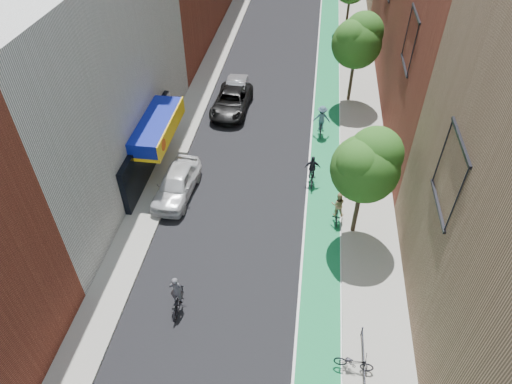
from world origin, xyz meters
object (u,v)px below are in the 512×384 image
at_px(parked_car_black, 231,101).
at_px(parked_car_silver, 236,90).
at_px(cyclist_lane_far, 321,122).
at_px(cyclist_lead, 177,298).
at_px(cyclist_lane_near, 337,209).
at_px(cyclist_lane_mid, 312,174).
at_px(parked_car_white, 177,184).

distance_m(parked_car_black, parked_car_silver, 1.73).
bearing_deg(parked_car_silver, cyclist_lane_far, -33.73).
relative_size(cyclist_lead, cyclist_lane_near, 1.05).
bearing_deg(cyclist_lane_mid, cyclist_lane_far, -96.02).
height_order(parked_car_white, cyclist_lane_far, cyclist_lane_far).
bearing_deg(parked_car_silver, parked_car_black, -94.56).
xyz_separation_m(parked_car_silver, cyclist_lane_mid, (6.20, -9.36, -0.01)).
height_order(cyclist_lane_near, cyclist_lane_mid, cyclist_lane_near).
relative_size(parked_car_silver, cyclist_lane_near, 2.23).
bearing_deg(cyclist_lane_near, cyclist_lane_mid, -64.37).
xyz_separation_m(parked_car_white, parked_car_black, (1.54, 9.75, -0.07)).
relative_size(parked_car_black, parked_car_silver, 1.25).
bearing_deg(cyclist_lane_mid, parked_car_silver, -58.30).
distance_m(parked_car_silver, cyclist_lead, 19.16).
bearing_deg(cyclist_lead, cyclist_lane_mid, -123.31).
distance_m(parked_car_black, cyclist_lane_far, 7.02).
height_order(parked_car_silver, cyclist_lane_near, cyclist_lane_near).
bearing_deg(parked_car_black, cyclist_lane_mid, -48.41).
distance_m(parked_car_white, cyclist_lane_far, 11.11).
bearing_deg(cyclist_lane_mid, parked_car_white, 13.32).
height_order(parked_car_silver, cyclist_lane_mid, cyclist_lane_mid).
bearing_deg(cyclist_lane_far, cyclist_lane_near, 96.18).
bearing_deg(cyclist_lead, cyclist_lane_near, -139.92).
height_order(parked_car_black, cyclist_lane_far, cyclist_lane_far).
distance_m(parked_car_silver, cyclist_lane_far, 7.70).
xyz_separation_m(parked_car_white, cyclist_lead, (2.08, -7.68, -0.15)).
bearing_deg(cyclist_lane_mid, parked_car_black, -52.49).
relative_size(parked_car_silver, cyclist_lane_far, 1.99).
distance_m(parked_car_white, cyclist_lane_mid, 8.08).
bearing_deg(parked_car_black, parked_car_white, -96.74).
height_order(parked_car_silver, cyclist_lead, cyclist_lead).
distance_m(parked_car_black, cyclist_lead, 17.44).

